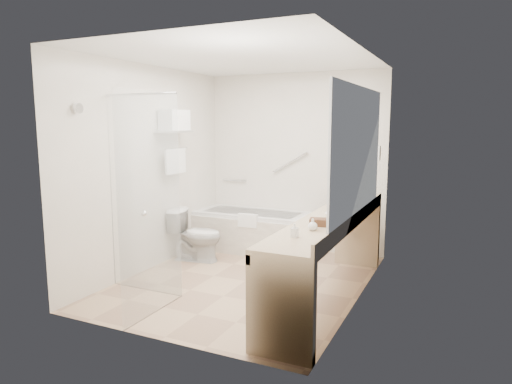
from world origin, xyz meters
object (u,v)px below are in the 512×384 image
at_px(vanity_counter, 329,240).
at_px(water_bottle_left, 336,202).
at_px(toilet, 196,235).
at_px(amenity_basket, 320,222).
at_px(bathtub, 252,231).

height_order(vanity_counter, water_bottle_left, water_bottle_left).
bearing_deg(toilet, amenity_basket, -123.23).
xyz_separation_m(vanity_counter, toilet, (-1.97, 0.61, -0.30)).
xyz_separation_m(bathtub, vanity_counter, (1.52, -1.39, 0.36)).
distance_m(vanity_counter, amenity_basket, 0.40).
distance_m(bathtub, amenity_basket, 2.37).
xyz_separation_m(bathtub, amenity_basket, (1.53, -1.70, 0.61)).
bearing_deg(vanity_counter, toilet, 162.78).
height_order(bathtub, vanity_counter, vanity_counter).
height_order(bathtub, amenity_basket, amenity_basket).
xyz_separation_m(amenity_basket, water_bottle_left, (-0.08, 0.86, 0.05)).
bearing_deg(amenity_basket, bathtub, 131.87).
bearing_deg(water_bottle_left, toilet, 177.96).
distance_m(vanity_counter, toilet, 2.09).
distance_m(toilet, amenity_basket, 2.25).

